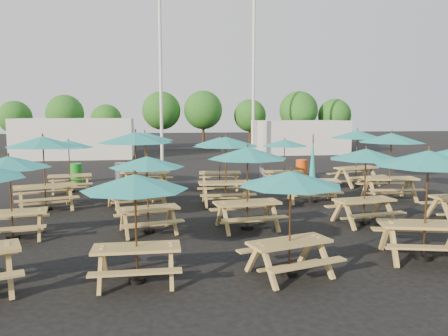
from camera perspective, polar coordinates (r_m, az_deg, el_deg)
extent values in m
plane|color=black|center=(14.97, 0.94, -4.88)|extent=(120.00, 120.00, 0.00)
cube|color=tan|center=(12.07, -25.98, -5.23)|extent=(1.72, 0.89, 0.05)
cube|color=tan|center=(11.54, -26.30, -7.12)|extent=(1.66, 0.48, 0.04)
cube|color=tan|center=(12.70, -25.56, -5.84)|extent=(1.66, 0.48, 0.04)
cylinder|color=black|center=(12.21, -25.82, -8.12)|extent=(0.33, 0.33, 0.09)
cylinder|color=brown|center=(12.00, -26.07, -3.48)|extent=(0.04, 0.04, 2.10)
cone|color=teal|center=(11.88, -26.30, 0.72)|extent=(2.29, 2.29, 0.29)
cube|color=tan|center=(15.27, -22.33, -2.21)|extent=(2.02, 1.26, 0.06)
cube|color=tan|center=(14.64, -22.07, -3.79)|extent=(1.88, 0.81, 0.04)
cube|color=tan|center=(16.00, -22.47, -2.92)|extent=(1.88, 0.81, 0.04)
cylinder|color=black|center=(15.39, -22.21, -4.87)|extent=(0.38, 0.38, 0.10)
cylinder|color=brown|center=(15.21, -22.41, -0.61)|extent=(0.05, 0.05, 2.41)
cone|color=teal|center=(15.12, -22.59, 3.21)|extent=(2.88, 2.88, 0.34)
cube|color=tan|center=(18.34, -19.49, -0.94)|extent=(1.73, 0.92, 0.05)
cube|color=tan|center=(17.78, -19.44, -2.04)|extent=(1.65, 0.52, 0.04)
cube|color=tan|center=(18.97, -19.46, -1.49)|extent=(1.65, 0.52, 0.04)
cylinder|color=black|center=(18.44, -19.41, -2.87)|extent=(0.33, 0.33, 0.09)
cylinder|color=brown|center=(18.30, -19.53, 0.22)|extent=(0.04, 0.04, 2.10)
cone|color=teal|center=(18.22, -19.65, 2.98)|extent=(2.32, 2.32, 0.29)
cube|color=tan|center=(8.29, -11.36, -10.17)|extent=(1.60, 0.65, 0.05)
cube|color=tan|center=(7.81, -11.52, -13.24)|extent=(1.60, 0.25, 0.04)
cube|color=tan|center=(8.92, -11.13, -10.65)|extent=(1.60, 0.25, 0.04)
cylinder|color=black|center=(8.49, -11.25, -14.12)|extent=(0.32, 0.32, 0.09)
cylinder|color=brown|center=(8.19, -11.42, -7.74)|extent=(0.04, 0.04, 2.04)
cone|color=teal|center=(8.01, -11.57, -1.79)|extent=(1.97, 1.97, 0.28)
cube|color=tan|center=(11.57, -9.91, -5.21)|extent=(1.69, 0.94, 0.05)
cube|color=tan|center=(11.07, -9.25, -7.12)|extent=(1.60, 0.55, 0.04)
cube|color=tan|center=(12.18, -10.45, -5.84)|extent=(1.60, 0.55, 0.04)
cylinder|color=black|center=(11.71, -9.84, -8.14)|extent=(0.32, 0.32, 0.09)
cylinder|color=brown|center=(11.50, -9.94, -3.44)|extent=(0.04, 0.04, 2.04)
cone|color=teal|center=(11.38, -10.03, 0.82)|extent=(2.31, 2.31, 0.28)
cube|color=tan|center=(14.69, -11.34, -2.01)|extent=(2.13, 1.35, 0.07)
cube|color=tan|center=(14.05, -10.48, -3.72)|extent=(1.97, 0.88, 0.04)
cube|color=tan|center=(15.43, -12.07, -2.80)|extent=(1.97, 0.88, 0.04)
cylinder|color=black|center=(14.82, -11.27, -4.91)|extent=(0.40, 0.40, 0.11)
cylinder|color=brown|center=(14.62, -11.39, -0.25)|extent=(0.05, 0.05, 2.54)
cone|color=teal|center=(14.53, -11.49, 3.94)|extent=(3.06, 3.06, 0.35)
cube|color=tan|center=(17.86, -10.21, -0.53)|extent=(2.01, 1.26, 0.06)
cube|color=tan|center=(17.26, -10.90, -1.82)|extent=(1.87, 0.81, 0.04)
cube|color=tan|center=(18.55, -9.52, -1.18)|extent=(1.87, 0.81, 0.04)
cylinder|color=black|center=(17.97, -10.16, -2.81)|extent=(0.38, 0.38, 0.10)
cylinder|color=brown|center=(17.81, -10.24, 0.83)|extent=(0.05, 0.05, 2.40)
cone|color=teal|center=(17.73, -10.31, 4.09)|extent=(2.87, 2.87, 0.33)
cube|color=tan|center=(8.55, 8.57, -9.53)|extent=(1.72, 1.04, 0.05)
cube|color=tan|center=(8.17, 10.88, -12.28)|extent=(1.61, 0.65, 0.04)
cube|color=tan|center=(9.10, 6.44, -10.18)|extent=(1.61, 0.65, 0.04)
cylinder|color=black|center=(8.75, 8.49, -13.41)|extent=(0.32, 0.32, 0.09)
cylinder|color=brown|center=(8.46, 8.61, -7.15)|extent=(0.04, 0.04, 2.05)
cone|color=teal|center=(8.29, 8.72, -1.34)|extent=(2.42, 2.42, 0.29)
cube|color=tan|center=(11.79, 3.05, -4.55)|extent=(1.82, 0.87, 0.06)
cube|color=tan|center=(11.26, 4.10, -6.59)|extent=(1.77, 0.43, 0.04)
cube|color=tan|center=(12.45, 2.09, -5.26)|extent=(1.77, 0.43, 0.04)
cylinder|color=black|center=(11.94, 3.03, -7.72)|extent=(0.35, 0.35, 0.10)
cylinder|color=brown|center=(11.72, 3.06, -2.63)|extent=(0.04, 0.04, 2.25)
cone|color=teal|center=(11.60, 3.09, 1.99)|extent=(2.36, 2.36, 0.31)
cube|color=tan|center=(14.94, 0.23, -1.94)|extent=(1.87, 0.78, 0.06)
cube|color=tan|center=(14.33, 0.58, -3.54)|extent=(1.85, 0.32, 0.04)
cube|color=tan|center=(15.65, -0.10, -2.64)|extent=(1.85, 0.32, 0.04)
cylinder|color=black|center=(15.06, 0.23, -4.60)|extent=(0.37, 0.37, 0.10)
cylinder|color=brown|center=(14.88, 0.23, -0.34)|extent=(0.05, 0.05, 2.36)
cone|color=teal|center=(14.78, 0.23, 3.48)|extent=(2.33, 2.33, 0.33)
cube|color=tan|center=(17.99, -0.55, -0.60)|extent=(1.76, 0.84, 0.06)
cube|color=tan|center=(17.41, -0.46, -1.77)|extent=(1.72, 0.42, 0.04)
cube|color=tan|center=(18.64, -0.64, -1.18)|extent=(1.72, 0.42, 0.04)
cylinder|color=black|center=(18.09, -0.55, -2.65)|extent=(0.34, 0.34, 0.09)
cylinder|color=brown|center=(17.94, -0.55, 0.63)|extent=(0.04, 0.04, 2.18)
cone|color=teal|center=(17.86, -0.56, 3.55)|extent=(2.29, 2.29, 0.30)
cube|color=tan|center=(10.27, 24.76, -6.72)|extent=(1.97, 1.17, 0.06)
cube|color=tan|center=(9.73, 26.01, -9.35)|extent=(1.85, 0.72, 0.04)
cube|color=tan|center=(10.96, 23.50, -7.42)|extent=(1.85, 0.72, 0.04)
cylinder|color=black|center=(10.45, 24.56, -10.51)|extent=(0.37, 0.37, 0.10)
cylinder|color=brown|center=(10.18, 24.89, -4.42)|extent=(0.05, 0.05, 2.36)
cone|color=teal|center=(10.04, 25.18, 1.17)|extent=(2.75, 2.75, 0.33)
cube|color=tan|center=(12.92, 17.85, -3.99)|extent=(1.76, 0.88, 0.06)
cube|color=tan|center=(12.48, 19.44, -5.71)|extent=(1.71, 0.46, 0.04)
cube|color=tan|center=(13.47, 16.29, -4.67)|extent=(1.71, 0.46, 0.04)
cylinder|color=black|center=(13.05, 17.74, -6.78)|extent=(0.34, 0.34, 0.09)
cylinder|color=brown|center=(12.85, 17.91, -2.30)|extent=(0.04, 0.04, 2.16)
cone|color=teal|center=(12.74, 18.07, 1.74)|extent=(2.32, 2.32, 0.30)
cube|color=tan|center=(15.65, 11.43, -1.63)|extent=(1.98, 1.07, 0.06)
cube|color=tan|center=(15.03, 11.85, -3.16)|extent=(1.89, 0.61, 0.04)
cube|color=tan|center=(16.36, 11.00, -2.31)|extent=(1.89, 0.61, 0.04)
cylinder|color=black|center=(15.77, 11.37, -4.21)|extent=(0.37, 0.37, 0.10)
cylinder|color=brown|center=(15.59, 11.47, -0.08)|extent=(0.05, 0.05, 2.40)
cone|color=teal|center=(15.55, 11.51, 1.45)|extent=(0.23, 0.23, 1.56)
cube|color=tan|center=(18.78, 7.85, -0.46)|extent=(1.68, 0.86, 0.05)
cube|color=tan|center=(18.24, 8.12, -1.51)|extent=(1.62, 0.46, 0.04)
cube|color=tan|center=(19.39, 7.58, -1.00)|extent=(1.62, 0.46, 0.04)
cylinder|color=black|center=(18.87, 7.82, -2.32)|extent=(0.32, 0.32, 0.09)
cylinder|color=brown|center=(18.73, 7.87, 0.65)|extent=(0.04, 0.04, 2.06)
cone|color=teal|center=(18.66, 7.92, 3.29)|extent=(2.23, 2.23, 0.29)
cube|color=tan|center=(14.97, 26.93, -3.96)|extent=(1.74, 0.29, 0.04)
cube|color=tan|center=(16.88, 20.81, -1.27)|extent=(2.00, 0.99, 0.06)
cube|color=tan|center=(16.29, 21.71, -2.69)|extent=(1.93, 0.51, 0.04)
cube|color=tan|center=(17.57, 19.89, -1.94)|extent=(1.93, 0.51, 0.04)
cylinder|color=black|center=(17.00, 20.70, -3.72)|extent=(0.38, 0.38, 0.11)
cylinder|color=brown|center=(16.83, 20.88, 0.20)|extent=(0.05, 0.05, 2.45)
cone|color=teal|center=(16.75, 21.03, 3.71)|extent=(2.62, 2.62, 0.34)
cube|color=tan|center=(19.82, 16.88, 0.04)|extent=(2.02, 1.22, 0.06)
cube|color=tan|center=(19.35, 18.22, -1.09)|extent=(1.90, 0.77, 0.04)
cube|color=tan|center=(20.38, 15.55, -0.60)|extent=(1.90, 0.77, 0.04)
cylinder|color=black|center=(19.92, 16.81, -2.04)|extent=(0.38, 0.38, 0.11)
cylinder|color=brown|center=(19.78, 16.92, 1.28)|extent=(0.05, 0.05, 2.42)
cone|color=teal|center=(19.71, 17.03, 4.23)|extent=(2.85, 2.85, 0.34)
cylinder|color=#198B20|center=(20.88, -18.77, -0.64)|extent=(0.54, 0.54, 0.87)
cylinder|color=gray|center=(20.62, -13.31, -0.55)|extent=(0.54, 0.54, 0.87)
cylinder|color=gray|center=(21.35, 5.38, -0.14)|extent=(0.54, 0.54, 0.87)
cylinder|color=#DF4B0D|center=(21.82, 10.07, -0.06)|extent=(0.54, 0.54, 0.87)
cylinder|color=silver|center=(28.57, -8.28, 12.81)|extent=(0.20, 0.20, 12.00)
cylinder|color=silver|center=(31.37, 3.88, 12.34)|extent=(0.20, 0.20, 12.00)
cube|color=silver|center=(32.89, -18.81, 3.71)|extent=(8.00, 4.00, 2.80)
cube|color=silver|center=(35.42, 9.82, 4.03)|extent=(7.00, 4.00, 2.60)
cylinder|color=#382314|center=(41.33, -25.50, 3.39)|extent=(0.24, 0.24, 1.92)
sphere|color=#1E5919|center=(41.28, -25.63, 5.99)|extent=(2.80, 2.80, 2.80)
cylinder|color=#382314|center=(39.02, -19.92, 3.64)|extent=(0.24, 0.24, 2.14)
sphere|color=#1E5919|center=(38.97, -20.05, 6.71)|extent=(3.11, 3.11, 3.11)
cylinder|color=#382314|center=(38.31, -15.03, 3.50)|extent=(0.24, 0.24, 1.78)
sphere|color=#1E5919|center=(38.25, -15.12, 6.11)|extent=(2.59, 2.59, 2.59)
cylinder|color=#382314|center=(39.18, -8.12, 4.13)|extent=(0.24, 0.24, 2.31)
sphere|color=#1E5919|center=(39.14, -8.17, 7.43)|extent=(3.36, 3.36, 3.36)
cylinder|color=#382314|center=(38.98, -2.71, 4.20)|extent=(0.24, 0.24, 2.35)
sphere|color=#1E5919|center=(38.93, -2.73, 7.57)|extent=(3.41, 3.41, 3.41)
cylinder|color=#382314|center=(40.13, 3.38, 4.04)|extent=(0.24, 0.24, 2.02)
sphere|color=#1E5919|center=(40.07, 3.40, 6.86)|extent=(2.94, 2.94, 2.94)
cylinder|color=#382314|center=(39.51, 9.65, 4.13)|extent=(0.24, 0.24, 2.32)
sphere|color=#1E5919|center=(39.46, 9.72, 7.43)|extent=(3.38, 3.38, 3.38)
cylinder|color=#382314|center=(40.77, 14.16, 3.90)|extent=(0.24, 0.24, 2.03)
sphere|color=#1E5919|center=(40.72, 14.24, 6.69)|extent=(2.95, 2.95, 2.95)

